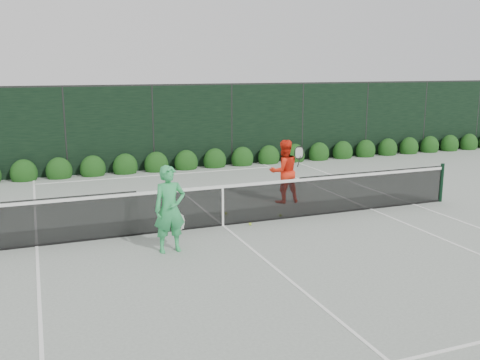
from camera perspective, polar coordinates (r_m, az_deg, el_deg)
name	(u,v)px	position (r m, az deg, el deg)	size (l,w,h in m)	color
ground	(223,226)	(12.64, -1.84, -4.89)	(80.00, 80.00, 0.00)	gray
tennis_net	(222,204)	(12.48, -1.96, -2.57)	(12.90, 0.10, 1.07)	black
player_woman	(170,209)	(10.78, -7.50, -3.10)	(0.67, 0.44, 1.77)	#33B05F
player_man	(284,171)	(14.64, 4.71, 0.93)	(0.93, 0.67, 1.73)	#FF2E15
court_lines	(223,225)	(12.63, -1.84, -4.87)	(11.03, 23.83, 0.01)	white
windscreen_fence	(271,187)	(9.81, 3.37, -0.73)	(32.00, 21.07, 3.06)	black
hedge_row	(156,165)	(19.29, -8.92, 1.62)	(31.66, 0.65, 0.94)	#11370F
tennis_balls	(235,220)	(12.93, -0.54, -4.33)	(2.74, 1.16, 0.07)	#C0E432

